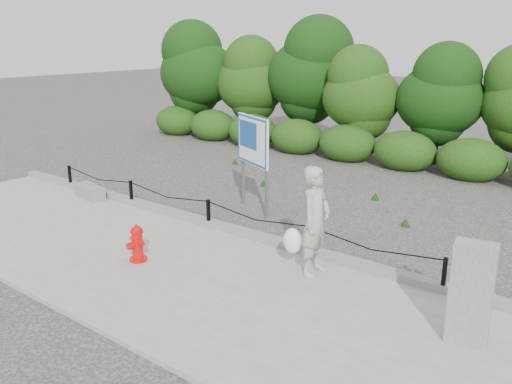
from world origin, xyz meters
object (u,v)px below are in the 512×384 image
object	(u,v)px
advertising_sign	(253,145)
pedestrian	(314,222)
utility_cabinet	(471,293)
fire_hydrant	(137,244)
concrete_block	(90,191)

from	to	relation	value
advertising_sign	pedestrian	bearing A→B (deg)	-12.14
utility_cabinet	advertising_sign	distance (m)	6.52
pedestrian	utility_cabinet	xyz separation A→B (m)	(2.76, -0.57, -0.21)
pedestrian	advertising_sign	size ratio (longest dim) A/B	0.83
fire_hydrant	concrete_block	world-z (taller)	fire_hydrant
utility_cabinet	advertising_sign	bearing A→B (deg)	144.08
advertising_sign	utility_cabinet	bearing A→B (deg)	-1.74
fire_hydrant	advertising_sign	world-z (taller)	advertising_sign
concrete_block	advertising_sign	distance (m)	4.36
fire_hydrant	concrete_block	distance (m)	4.43
fire_hydrant	advertising_sign	bearing A→B (deg)	103.68
fire_hydrant	pedestrian	world-z (taller)	pedestrian
fire_hydrant	utility_cabinet	size ratio (longest dim) A/B	0.45
fire_hydrant	advertising_sign	xyz separation A→B (m)	(-0.31, 3.73, 1.17)
concrete_block	advertising_sign	bearing A→B (deg)	26.82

